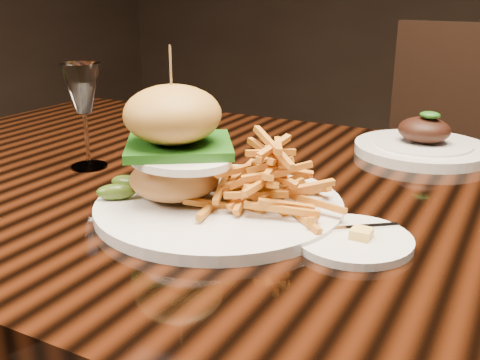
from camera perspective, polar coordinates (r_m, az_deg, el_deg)
The scene contains 8 objects.
dining_table at distance 0.87m, azimuth 4.65°, elevation -5.80°, with size 1.60×0.90×0.75m.
burger_plate at distance 0.75m, azimuth -2.49°, elevation 1.10°, with size 0.34×0.34×0.22m.
side_saucer at distance 0.68m, azimuth 11.43°, elevation -5.97°, with size 0.14×0.14×0.02m.
ramekin at distance 0.77m, azimuth 3.12°, elevation -1.94°, with size 0.07×0.07×0.03m, color silver.
wine_glass at distance 0.96m, azimuth -15.69°, elevation 8.58°, with size 0.06×0.06×0.17m.
water_tumbler at distance 0.92m, azimuth -7.80°, elevation 3.16°, with size 0.06×0.06×0.08m, color white.
far_dish at distance 1.08m, azimuth 18.05°, elevation 3.34°, with size 0.24×0.24×0.08m.
chair_far at distance 1.71m, azimuth 20.55°, elevation 0.58°, with size 0.53×0.53×0.95m.
Camera 1 is at (0.31, -0.73, 1.04)m, focal length 42.00 mm.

